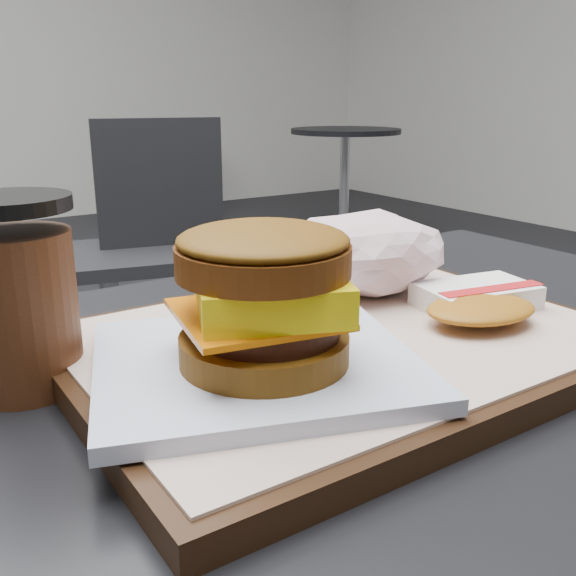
# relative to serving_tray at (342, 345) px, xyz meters

# --- Properties ---
(serving_tray) EXTENTS (0.38, 0.28, 0.02)m
(serving_tray) POSITION_rel_serving_tray_xyz_m (0.00, 0.00, 0.00)
(serving_tray) COLOR black
(serving_tray) RESTS_ON customer_table
(breakfast_sandwich) EXTENTS (0.23, 0.22, 0.09)m
(breakfast_sandwich) POSITION_rel_serving_tray_xyz_m (-0.09, -0.03, 0.05)
(breakfast_sandwich) COLOR white
(breakfast_sandwich) RESTS_ON serving_tray
(hash_brown) EXTENTS (0.13, 0.10, 0.02)m
(hash_brown) POSITION_rel_serving_tray_xyz_m (0.11, -0.03, 0.02)
(hash_brown) COLOR white
(hash_brown) RESTS_ON serving_tray
(crumpled_wrapper) EXTENTS (0.15, 0.12, 0.07)m
(crumpled_wrapper) POSITION_rel_serving_tray_xyz_m (0.08, 0.07, 0.04)
(crumpled_wrapper) COLOR white
(crumpled_wrapper) RESTS_ON serving_tray
(coffee_cup) EXTENTS (0.08, 0.08, 0.12)m
(coffee_cup) POSITION_rel_serving_tray_xyz_m (-0.20, 0.08, 0.05)
(coffee_cup) COLOR #42200F
(coffee_cup) RESTS_ON customer_table
(neighbor_chair) EXTENTS (0.64, 0.51, 0.88)m
(neighbor_chair) POSITION_rel_serving_tray_xyz_m (0.41, 1.59, -0.27)
(neighbor_chair) COLOR #A0A1A5
(neighbor_chair) RESTS_ON ground
(bg_table_near) EXTENTS (0.66, 0.66, 0.75)m
(bg_table_near) POSITION_rel_serving_tray_xyz_m (2.22, 2.76, -0.22)
(bg_table_near) COLOR black
(bg_table_near) RESTS_ON ground
(bg_table_far) EXTENTS (0.66, 0.66, 0.75)m
(bg_table_far) POSITION_rel_serving_tray_xyz_m (1.82, 4.46, -0.22)
(bg_table_far) COLOR black
(bg_table_far) RESTS_ON ground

